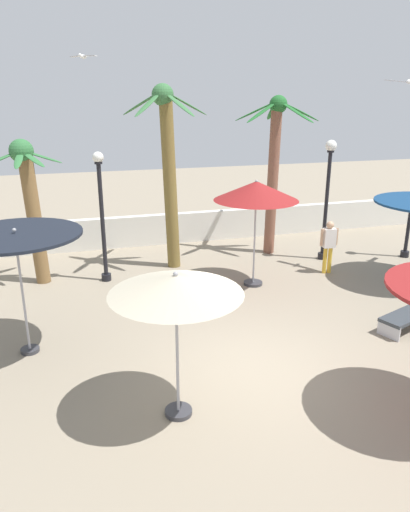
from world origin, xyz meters
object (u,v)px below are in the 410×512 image
seagull_2 (410,81)px  palm_tree_1 (30,195)px  patio_umbrella_0 (256,192)px  patio_umbrella_3 (15,239)px  palm_tree_2 (274,160)px  patio_umbrella_1 (176,286)px  guest_2 (329,242)px  seagull_0 (83,56)px  palm_tree_0 (168,161)px  lamp_post_1 (327,190)px  lamp_post_0 (102,213)px

seagull_2 → palm_tree_1: bearing=168.1°
patio_umbrella_0 → seagull_2: (4.28, -0.22, 2.84)m
patio_umbrella_3 → palm_tree_2: size_ratio=0.52×
patio_umbrella_1 → guest_2: size_ratio=1.59×
patio_umbrella_1 → palm_tree_1: 7.47m
palm_tree_2 → seagull_0: size_ratio=6.54×
patio_umbrella_0 → palm_tree_0: size_ratio=0.55×
palm_tree_0 → seagull_0: bearing=138.2°
seagull_2 → seagull_0: bearing=152.7°
palm_tree_1 → lamp_post_1: (8.96, -0.44, -0.23)m
palm_tree_0 → lamp_post_1: 5.16m
palm_tree_0 → seagull_2: 7.03m
patio_umbrella_1 → palm_tree_0: bearing=78.6°
guest_2 → seagull_0: size_ratio=2.04×
patio_umbrella_3 → guest_2: (8.48, 2.47, -1.50)m
palm_tree_0 → lamp_post_0: 2.53m
patio_umbrella_3 → palm_tree_1: size_ratio=0.66×
patio_umbrella_1 → seagull_2: 9.67m
patio_umbrella_1 → lamp_post_0: bearing=95.2°
palm_tree_1 → guest_2: palm_tree_1 is taller
patio_umbrella_0 → palm_tree_0: palm_tree_0 is taller
patio_umbrella_0 → palm_tree_1: palm_tree_1 is taller
patio_umbrella_3 → palm_tree_0: 6.01m
patio_umbrella_0 → seagull_0: 6.81m
patio_umbrella_1 → guest_2: 8.13m
lamp_post_1 → seagull_0: seagull_0 is taller
palm_tree_0 → palm_tree_1: size_ratio=1.35×
palm_tree_0 → lamp_post_1: size_ratio=1.42×
patio_umbrella_0 → seagull_2: bearing=-2.9°
patio_umbrella_1 → patio_umbrella_3: (-2.54, 2.90, 0.15)m
lamp_post_1 → guest_2: (-0.54, -1.22, -1.34)m
patio_umbrella_3 → palm_tree_2: palm_tree_2 is taller
palm_tree_1 → guest_2: 8.73m
palm_tree_0 → palm_tree_2: bearing=7.4°
patio_umbrella_0 → patio_umbrella_1: (-3.42, -5.12, -0.37)m
patio_umbrella_3 → palm_tree_1: (0.06, 4.14, 0.08)m
patio_umbrella_3 → lamp_post_0: (1.93, 3.73, -0.44)m
patio_umbrella_3 → lamp_post_1: lamp_post_1 is taller
patio_umbrella_0 → lamp_post_0: bearing=159.3°
palm_tree_0 → lamp_post_0: palm_tree_0 is taller
patio_umbrella_3 → seagull_2: 10.87m
lamp_post_0 → guest_2: lamp_post_0 is taller
patio_umbrella_0 → lamp_post_1: (3.07, 1.48, -0.37)m
patio_umbrella_3 → seagull_2: size_ratio=2.28×
patio_umbrella_0 → patio_umbrella_3: patio_umbrella_0 is taller
patio_umbrella_0 → patio_umbrella_3: (-5.96, -2.21, -0.22)m
patio_umbrella_1 → palm_tree_2: 9.35m
palm_tree_0 → palm_tree_2: palm_tree_0 is taller
palm_tree_2 → lamp_post_0: bearing=-168.8°
palm_tree_0 → seagull_2: seagull_2 is taller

